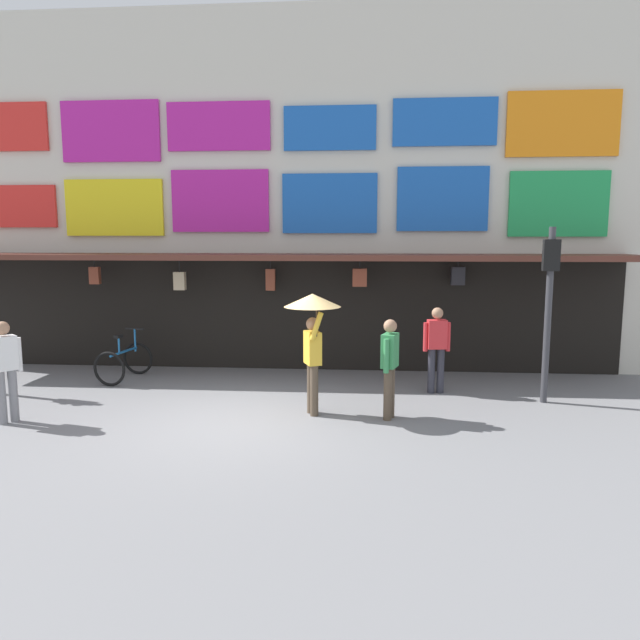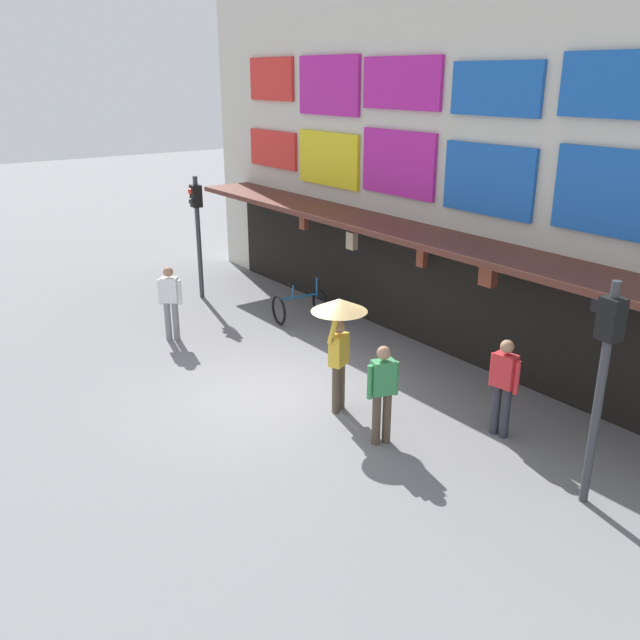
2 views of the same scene
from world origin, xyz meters
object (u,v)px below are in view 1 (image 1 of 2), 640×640
Objects in this scene: pedestrian_with_umbrella at (313,320)px; pedestrian_in_green at (4,364)px; bicycle_parked at (124,362)px; pedestrian_in_white at (390,363)px; traffic_light_far at (549,286)px; pedestrian_in_red at (437,345)px.

pedestrian_with_umbrella is 1.24× the size of pedestrian_in_green.
pedestrian_in_white is at bearing -22.27° from bicycle_parked.
pedestrian_with_umbrella is at bearing 9.80° from pedestrian_in_green.
bicycle_parked is 3.11m from pedestrian_in_green.
pedestrian_in_red is (-1.91, 0.50, -1.19)m from traffic_light_far.
pedestrian_in_green is (-0.72, -2.97, 0.59)m from bicycle_parked.
pedestrian_in_white is at bearing -156.90° from traffic_light_far.
bicycle_parked is at bearing 173.00° from traffic_light_far.
pedestrian_with_umbrella is at bearing 173.84° from pedestrian_in_white.
traffic_light_far is at bearing -14.71° from pedestrian_in_red.
pedestrian_in_green is at bearing -161.26° from pedestrian_in_red.
traffic_light_far is 3.35m from pedestrian_in_white.
bicycle_parked is 6.53m from pedestrian_in_red.
bicycle_parked is at bearing 153.34° from pedestrian_with_umbrella.
traffic_light_far reaches higher than pedestrian_in_red.
bicycle_parked is 5.99m from pedestrian_in_white.
bicycle_parked is 0.75× the size of pedestrian_in_green.
pedestrian_with_umbrella reaches higher than bicycle_parked.
bicycle_parked is at bearing 175.34° from pedestrian_in_red.
traffic_light_far is 9.39m from pedestrian_in_green.
traffic_light_far is at bearing -7.00° from bicycle_parked.
pedestrian_in_white is (6.24, 0.71, -0.04)m from pedestrian_in_green.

